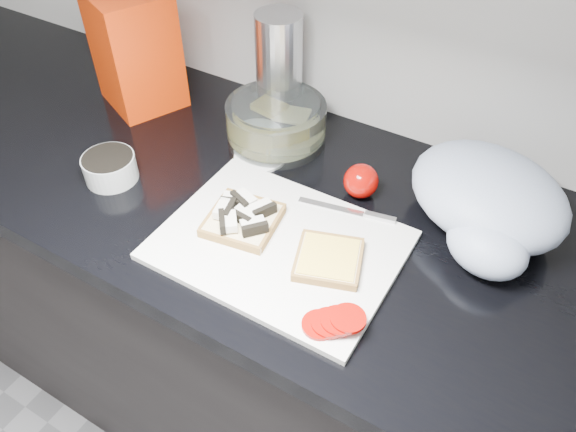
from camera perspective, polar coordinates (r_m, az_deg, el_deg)
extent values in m
cube|color=black|center=(1.42, -1.25, -12.01)|extent=(3.50, 0.60, 0.86)
cube|color=black|center=(1.08, -1.62, 1.52)|extent=(3.50, 0.64, 0.04)
cube|color=silver|center=(0.96, -0.92, -2.96)|extent=(0.40, 0.30, 0.01)
cube|color=beige|center=(0.99, -4.60, -0.44)|extent=(0.13, 0.13, 0.02)
cube|color=white|center=(1.00, -5.46, 1.72)|extent=(0.05, 0.04, 0.02)
cube|color=black|center=(1.00, -5.46, 1.72)|extent=(0.05, 0.03, 0.02)
cube|color=white|center=(1.00, -4.34, 1.75)|extent=(0.05, 0.04, 0.02)
cube|color=black|center=(1.00, -4.34, 1.75)|extent=(0.05, 0.03, 0.02)
cube|color=white|center=(0.98, -2.76, 0.81)|extent=(0.04, 0.05, 0.02)
cube|color=black|center=(0.98, -2.76, 0.81)|extent=(0.03, 0.04, 0.02)
cube|color=white|center=(0.98, -6.60, 0.71)|extent=(0.03, 0.05, 0.02)
cube|color=black|center=(0.98, -6.60, 0.71)|extent=(0.02, 0.05, 0.02)
cube|color=white|center=(0.97, -4.39, 0.14)|extent=(0.04, 0.03, 0.02)
cube|color=black|center=(0.97, -4.39, 0.14)|extent=(0.05, 0.01, 0.02)
cube|color=white|center=(0.95, -3.56, -0.91)|extent=(0.04, 0.05, 0.02)
cube|color=black|center=(0.95, -3.56, -0.91)|extent=(0.04, 0.04, 0.02)
cube|color=white|center=(0.96, -5.95, -0.55)|extent=(0.04, 0.05, 0.02)
cube|color=black|center=(0.96, -5.95, -0.55)|extent=(0.04, 0.04, 0.02)
cube|color=beige|center=(0.92, 4.14, -4.43)|extent=(0.13, 0.13, 0.01)
cube|color=#F9D249|center=(0.92, 4.16, -4.09)|extent=(0.12, 0.12, 0.00)
cylinder|color=#940803|center=(0.85, 3.21, -10.97)|extent=(0.06, 0.06, 0.01)
cylinder|color=#940803|center=(0.84, 4.18, -10.75)|extent=(0.06, 0.06, 0.01)
cylinder|color=#940803|center=(0.84, 5.16, -10.53)|extent=(0.07, 0.07, 0.01)
cylinder|color=#940803|center=(0.84, 6.13, -10.30)|extent=(0.07, 0.07, 0.01)
cube|color=silver|center=(1.02, 4.37, 0.95)|extent=(0.12, 0.04, 0.00)
cube|color=silver|center=(1.01, 9.34, -0.14)|extent=(0.06, 0.02, 0.01)
cylinder|color=#A7ACAC|center=(1.14, -17.62, 4.67)|extent=(0.10, 0.10, 0.05)
cylinder|color=black|center=(1.12, -17.85, 5.49)|extent=(0.10, 0.10, 0.01)
cylinder|color=white|center=(1.14, -3.01, 5.92)|extent=(0.13, 0.13, 0.01)
cylinder|color=silver|center=(1.17, -1.21, 9.44)|extent=(0.21, 0.21, 0.09)
cube|color=#F9D249|center=(1.19, -1.85, 9.41)|extent=(0.07, 0.06, 0.05)
cube|color=#FFF098|center=(1.18, 0.38, 8.21)|extent=(0.08, 0.07, 0.02)
cube|color=red|center=(1.31, -15.23, 16.02)|extent=(0.21, 0.20, 0.25)
cylinder|color=silver|center=(1.21, -0.91, 14.78)|extent=(0.10, 0.10, 0.23)
ellipsoid|color=#A1AFC7|center=(1.03, 19.66, 2.08)|extent=(0.35, 0.32, 0.13)
ellipsoid|color=#A1AFC7|center=(0.96, 19.56, -2.86)|extent=(0.17, 0.16, 0.09)
sphere|color=#940803|center=(1.05, 7.42, 3.54)|extent=(0.07, 0.07, 0.07)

